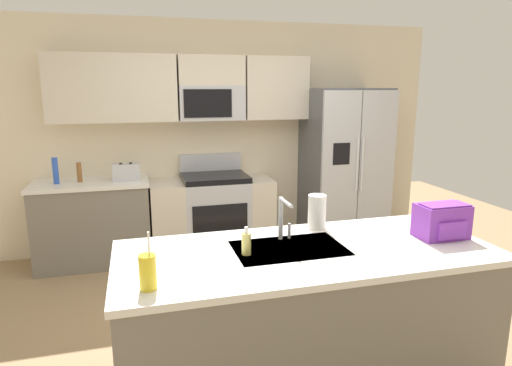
{
  "coord_description": "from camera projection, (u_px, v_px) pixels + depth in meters",
  "views": [
    {
      "loc": [
        -1.0,
        -3.0,
        1.87
      ],
      "look_at": [
        -0.01,
        0.6,
        1.05
      ],
      "focal_mm": 30.93,
      "sensor_mm": 36.0,
      "label": 1
    }
  ],
  "objects": [
    {
      "name": "backpack",
      "position": [
        442.0,
        220.0,
        2.87
      ],
      "size": [
        0.32,
        0.22,
        0.23
      ],
      "color": "purple",
      "rests_on": "island_counter"
    },
    {
      "name": "island_counter",
      "position": [
        306.0,
        316.0,
        2.78
      ],
      "size": [
        2.3,
        0.96,
        0.9
      ],
      "color": "slate",
      "rests_on": "ground"
    },
    {
      "name": "toaster",
      "position": [
        126.0,
        172.0,
        4.63
      ],
      "size": [
        0.28,
        0.16,
        0.18
      ],
      "color": "#B7BABF",
      "rests_on": "back_counter"
    },
    {
      "name": "paper_towel_roll",
      "position": [
        317.0,
        212.0,
        3.05
      ],
      "size": [
        0.12,
        0.12,
        0.24
      ],
      "primitive_type": "cylinder",
      "color": "white",
      "rests_on": "island_counter"
    },
    {
      "name": "refrigerator",
      "position": [
        344.0,
        167.0,
        5.27
      ],
      "size": [
        0.9,
        0.76,
        1.85
      ],
      "color": "#4C4F54",
      "rests_on": "ground"
    },
    {
      "name": "back_counter",
      "position": [
        94.0,
        222.0,
        4.7
      ],
      "size": [
        1.18,
        0.63,
        0.9
      ],
      "color": "slate",
      "rests_on": "ground"
    },
    {
      "name": "soap_dispenser",
      "position": [
        246.0,
        243.0,
        2.59
      ],
      "size": [
        0.06,
        0.06,
        0.17
      ],
      "color": "#D8CC66",
      "rests_on": "island_counter"
    },
    {
      "name": "sink_faucet",
      "position": [
        283.0,
        215.0,
        2.8
      ],
      "size": [
        0.08,
        0.21,
        0.28
      ],
      "color": "#B7BABF",
      "rests_on": "island_counter"
    },
    {
      "name": "kitchen_wall_unit",
      "position": [
        211.0,
        121.0,
        5.09
      ],
      "size": [
        5.2,
        0.43,
        2.6
      ],
      "color": "beige",
      "rests_on": "ground"
    },
    {
      "name": "pepper_mill",
      "position": [
        79.0,
        172.0,
        4.55
      ],
      "size": [
        0.05,
        0.05,
        0.2
      ],
      "primitive_type": "cylinder",
      "color": "brown",
      "rests_on": "back_counter"
    },
    {
      "name": "ground_plane",
      "position": [
        277.0,
        328.0,
        3.48
      ],
      "size": [
        9.0,
        9.0,
        0.0
      ],
      "primitive_type": "plane",
      "color": "#997A56",
      "rests_on": "ground"
    },
    {
      "name": "drink_cup_yellow",
      "position": [
        148.0,
        272.0,
        2.14
      ],
      "size": [
        0.08,
        0.08,
        0.3
      ],
      "color": "yellow",
      "rests_on": "island_counter"
    },
    {
      "name": "bottle_blue",
      "position": [
        55.0,
        171.0,
        4.46
      ],
      "size": [
        0.06,
        0.06,
        0.27
      ],
      "primitive_type": "cylinder",
      "color": "blue",
      "rests_on": "back_counter"
    },
    {
      "name": "range_oven",
      "position": [
        212.0,
        214.0,
        5.03
      ],
      "size": [
        1.36,
        0.61,
        1.1
      ],
      "color": "#B7BABF",
      "rests_on": "ground"
    }
  ]
}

